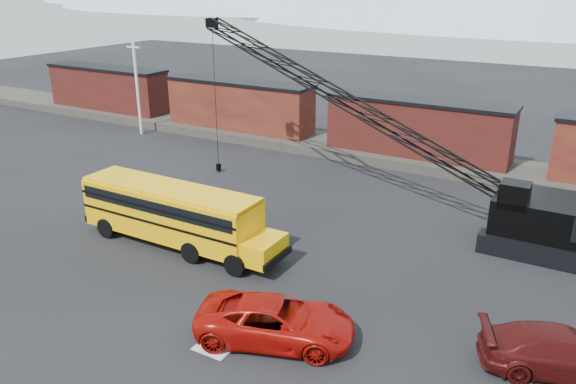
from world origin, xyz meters
name	(u,v)px	position (x,y,z in m)	size (l,w,h in m)	color
ground	(258,297)	(0.00, 0.00, 0.00)	(160.00, 160.00, 0.00)	black
gravel_berm	(415,158)	(0.00, 22.00, 0.35)	(120.00, 5.00, 0.70)	#49433C
boxcar_west_far	(108,88)	(-32.00, 22.00, 2.76)	(13.70, 3.10, 4.17)	#4B1615
boxcar_west_near	(239,105)	(-16.00, 22.00, 2.76)	(13.70, 3.10, 4.17)	#431313
boxcar_mid	(418,127)	(0.00, 22.00, 2.76)	(13.70, 3.10, 4.17)	#4B1615
utility_pole	(137,88)	(-24.00, 18.00, 4.15)	(1.40, 0.24, 8.00)	silver
snow_patch	(213,348)	(0.50, -4.00, 0.01)	(1.40, 0.90, 0.02)	silver
school_bus	(176,214)	(-6.42, 2.21, 1.79)	(11.65, 2.65, 3.19)	#F8AE05
red_pickup	(276,321)	(2.27, -2.29, 0.85)	(2.80, 6.08, 1.69)	#A70D08
maroon_suv	(561,351)	(11.96, 1.16, 0.81)	(2.27, 5.58, 1.62)	#430D0C
crawler_crane	(359,109)	(-0.64, 12.10, 5.98)	(24.98, 4.28, 10.86)	black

